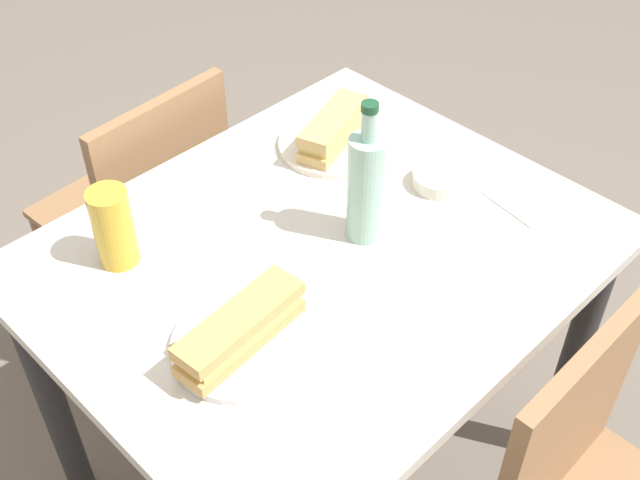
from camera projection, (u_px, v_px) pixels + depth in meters
ground_plane at (320, 469)px, 2.04m from camera, size 8.00×8.00×0.00m
dining_table at (320, 293)px, 1.60m from camera, size 1.04×0.86×0.77m
chair_far at (149, 210)px, 2.04m from camera, size 0.42×0.42×0.85m
plate_near at (333, 144)px, 1.76m from camera, size 0.24×0.24×0.01m
baguette_sandwich_near at (333, 128)px, 1.73m from camera, size 0.22×0.14×0.07m
knife_near at (310, 137)px, 1.76m from camera, size 0.16×0.11×0.01m
plate_far at (242, 345)px, 1.33m from camera, size 0.24×0.24×0.01m
baguette_sandwich_far at (240, 328)px, 1.30m from camera, size 0.25×0.09×0.07m
knife_far at (213, 328)px, 1.35m from camera, size 0.18×0.04×0.01m
water_bottle at (366, 186)px, 1.47m from camera, size 0.07×0.07×0.30m
beer_glass at (113, 227)px, 1.44m from camera, size 0.07×0.07×0.16m
olive_bowl at (438, 179)px, 1.65m from camera, size 0.11×0.11×0.03m
paper_napkin at (530, 197)px, 1.63m from camera, size 0.16×0.16×0.00m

